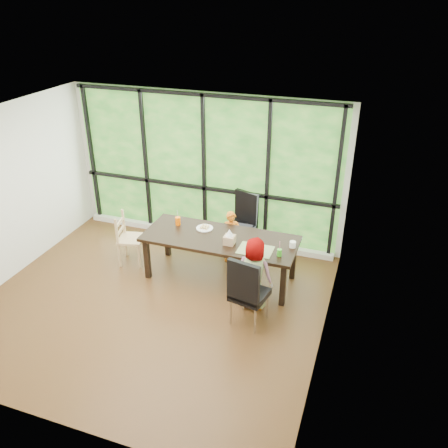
{
  "coord_description": "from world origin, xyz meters",
  "views": [
    {
      "loc": [
        2.85,
        -4.92,
        4.26
      ],
      "look_at": [
        0.83,
        0.89,
        1.05
      ],
      "focal_mm": 37.04,
      "sensor_mm": 36.0,
      "label": 1
    }
  ],
  "objects_px": {
    "plate_near": "(256,251)",
    "tissue_box": "(229,240)",
    "plate_far": "(205,228)",
    "orange_cup": "(178,221)",
    "chair_window_leather": "(240,224)",
    "child_toddler": "(231,237)",
    "chair_end_beech": "(131,239)",
    "chair_interior_leather": "(250,290)",
    "dining_table": "(220,258)",
    "white_mug": "(293,244)",
    "green_cup": "(279,253)",
    "child_older": "(254,274)"
  },
  "relations": [
    {
      "from": "dining_table",
      "to": "chair_interior_leather",
      "type": "xyz_separation_m",
      "value": [
        0.75,
        -0.9,
        0.17
      ]
    },
    {
      "from": "dining_table",
      "to": "plate_near",
      "type": "relative_size",
      "value": 10.25
    },
    {
      "from": "tissue_box",
      "to": "orange_cup",
      "type": "bearing_deg",
      "value": 162.3
    },
    {
      "from": "plate_far",
      "to": "orange_cup",
      "type": "bearing_deg",
      "value": -178.54
    },
    {
      "from": "child_older",
      "to": "plate_near",
      "type": "xyz_separation_m",
      "value": [
        -0.08,
        0.31,
        0.2
      ]
    },
    {
      "from": "chair_end_beech",
      "to": "child_toddler",
      "type": "relative_size",
      "value": 0.98
    },
    {
      "from": "child_toddler",
      "to": "tissue_box",
      "type": "height_order",
      "value": "child_toddler"
    },
    {
      "from": "chair_window_leather",
      "to": "child_toddler",
      "type": "xyz_separation_m",
      "value": [
        -0.04,
        -0.36,
        -0.08
      ]
    },
    {
      "from": "chair_window_leather",
      "to": "tissue_box",
      "type": "distance_m",
      "value": 1.12
    },
    {
      "from": "plate_far",
      "to": "orange_cup",
      "type": "relative_size",
      "value": 2.0
    },
    {
      "from": "chair_interior_leather",
      "to": "green_cup",
      "type": "height_order",
      "value": "chair_interior_leather"
    },
    {
      "from": "plate_far",
      "to": "white_mug",
      "type": "relative_size",
      "value": 2.81
    },
    {
      "from": "chair_interior_leather",
      "to": "tissue_box",
      "type": "relative_size",
      "value": 6.72
    },
    {
      "from": "dining_table",
      "to": "orange_cup",
      "type": "xyz_separation_m",
      "value": [
        -0.79,
        0.17,
        0.44
      ]
    },
    {
      "from": "chair_window_leather",
      "to": "child_toddler",
      "type": "bearing_deg",
      "value": -77.37
    },
    {
      "from": "white_mug",
      "to": "tissue_box",
      "type": "bearing_deg",
      "value": -167.14
    },
    {
      "from": "chair_end_beech",
      "to": "green_cup",
      "type": "xyz_separation_m",
      "value": [
        2.57,
        -0.2,
        0.35
      ]
    },
    {
      "from": "plate_near",
      "to": "tissue_box",
      "type": "bearing_deg",
      "value": 169.48
    },
    {
      "from": "chair_end_beech",
      "to": "child_toddler",
      "type": "xyz_separation_m",
      "value": [
        1.58,
        0.6,
        0.01
      ]
    },
    {
      "from": "dining_table",
      "to": "chair_interior_leather",
      "type": "relative_size",
      "value": 2.24
    },
    {
      "from": "chair_window_leather",
      "to": "tissue_box",
      "type": "relative_size",
      "value": 6.72
    },
    {
      "from": "chair_window_leather",
      "to": "chair_interior_leather",
      "type": "height_order",
      "value": "same"
    },
    {
      "from": "plate_near",
      "to": "green_cup",
      "type": "xyz_separation_m",
      "value": [
        0.36,
        -0.01,
        0.05
      ]
    },
    {
      "from": "dining_table",
      "to": "plate_far",
      "type": "bearing_deg",
      "value": 150.67
    },
    {
      "from": "child_toddler",
      "to": "green_cup",
      "type": "bearing_deg",
      "value": -59.06
    },
    {
      "from": "chair_end_beech",
      "to": "green_cup",
      "type": "bearing_deg",
      "value": -106.77
    },
    {
      "from": "chair_interior_leather",
      "to": "tissue_box",
      "type": "bearing_deg",
      "value": -43.23
    },
    {
      "from": "dining_table",
      "to": "white_mug",
      "type": "xyz_separation_m",
      "value": [
        1.13,
        0.07,
        0.42
      ]
    },
    {
      "from": "green_cup",
      "to": "chair_window_leather",
      "type": "bearing_deg",
      "value": 129.62
    },
    {
      "from": "green_cup",
      "to": "plate_far",
      "type": "bearing_deg",
      "value": 162.34
    },
    {
      "from": "chair_window_leather",
      "to": "orange_cup",
      "type": "distance_m",
      "value": 1.15
    },
    {
      "from": "plate_far",
      "to": "green_cup",
      "type": "height_order",
      "value": "green_cup"
    },
    {
      "from": "child_older",
      "to": "plate_near",
      "type": "distance_m",
      "value": 0.37
    },
    {
      "from": "chair_interior_leather",
      "to": "orange_cup",
      "type": "bearing_deg",
      "value": -24.04
    },
    {
      "from": "child_toddler",
      "to": "child_older",
      "type": "distance_m",
      "value": 1.32
    },
    {
      "from": "dining_table",
      "to": "plate_far",
      "type": "distance_m",
      "value": 0.54
    },
    {
      "from": "plate_far",
      "to": "orange_cup",
      "type": "xyz_separation_m",
      "value": [
        -0.46,
        -0.01,
        0.06
      ]
    },
    {
      "from": "child_toddler",
      "to": "green_cup",
      "type": "distance_m",
      "value": 1.33
    },
    {
      "from": "chair_window_leather",
      "to": "tissue_box",
      "type": "height_order",
      "value": "chair_window_leather"
    },
    {
      "from": "plate_far",
      "to": "tissue_box",
      "type": "relative_size",
      "value": 1.69
    },
    {
      "from": "chair_interior_leather",
      "to": "tissue_box",
      "type": "xyz_separation_m",
      "value": [
        -0.55,
        0.76,
        0.28
      ]
    },
    {
      "from": "child_older",
      "to": "plate_near",
      "type": "height_order",
      "value": "child_older"
    },
    {
      "from": "chair_window_leather",
      "to": "plate_far",
      "type": "xyz_separation_m",
      "value": [
        -0.37,
        -0.74,
        0.22
      ]
    },
    {
      "from": "chair_end_beech",
      "to": "tissue_box",
      "type": "xyz_separation_m",
      "value": [
        1.78,
        -0.11,
        0.37
      ]
    },
    {
      "from": "chair_interior_leather",
      "to": "plate_near",
      "type": "height_order",
      "value": "chair_interior_leather"
    },
    {
      "from": "dining_table",
      "to": "white_mug",
      "type": "distance_m",
      "value": 1.21
    },
    {
      "from": "dining_table",
      "to": "child_older",
      "type": "relative_size",
      "value": 2.16
    },
    {
      "from": "orange_cup",
      "to": "child_older",
      "type": "bearing_deg",
      "value": -25.06
    },
    {
      "from": "dining_table",
      "to": "chair_end_beech",
      "type": "height_order",
      "value": "chair_end_beech"
    },
    {
      "from": "child_toddler",
      "to": "plate_near",
      "type": "height_order",
      "value": "child_toddler"
    }
  ]
}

